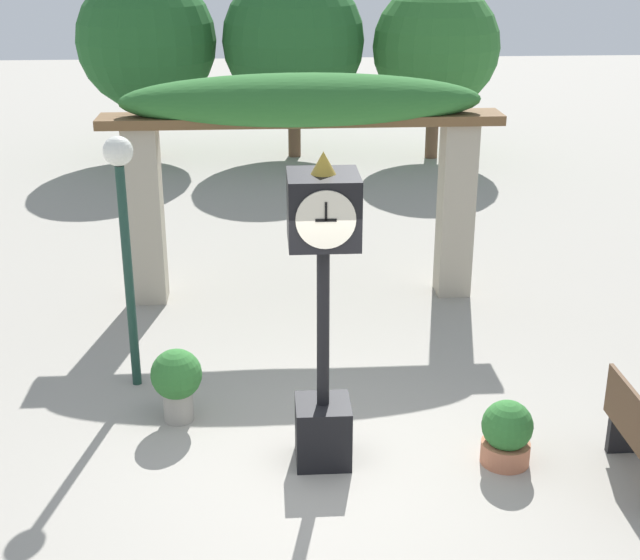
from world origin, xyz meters
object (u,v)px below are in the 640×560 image
(potted_plant_near_left, at_px, (177,380))
(potted_plant_near_right, at_px, (507,433))
(pedestal_clock, at_px, (324,302))
(lamp_post, at_px, (123,212))

(potted_plant_near_left, relative_size, potted_plant_near_right, 1.23)
(pedestal_clock, relative_size, potted_plant_near_left, 3.83)
(pedestal_clock, xyz_separation_m, potted_plant_near_left, (-1.44, 0.85, -1.18))
(potted_plant_near_left, bearing_deg, potted_plant_near_right, -17.65)
(potted_plant_near_left, height_order, potted_plant_near_right, potted_plant_near_left)
(pedestal_clock, xyz_separation_m, lamp_post, (-1.98, 1.68, 0.37))
(potted_plant_near_left, bearing_deg, lamp_post, 122.91)
(potted_plant_near_left, xyz_separation_m, potted_plant_near_right, (3.17, -1.01, -0.15))
(potted_plant_near_right, height_order, lamp_post, lamp_post)
(pedestal_clock, distance_m, lamp_post, 2.62)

